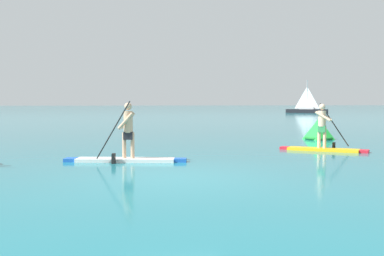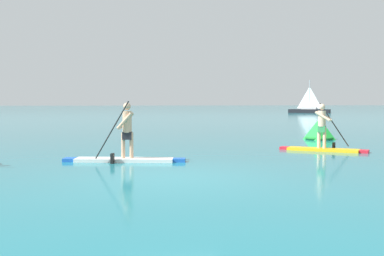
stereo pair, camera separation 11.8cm
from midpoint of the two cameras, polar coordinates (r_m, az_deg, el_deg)
name	(u,v)px [view 2 (the right image)]	position (r m, az deg, el deg)	size (l,w,h in m)	color
ground	(173,177)	(10.56, -2.10, -6.05)	(440.00, 440.00, 0.00)	#1E727F
paddleboarder_mid_center	(125,149)	(13.33, -8.07, -2.63)	(3.49, 1.17, 1.78)	white
paddleboarder_far_right	(323,140)	(16.72, 16.08, -1.46)	(2.66, 2.09, 1.71)	yellow
race_marker_buoy	(319,130)	(21.84, 15.59, -0.28)	(1.44, 1.44, 0.96)	green
sailboat_right_horizon	(309,109)	(74.62, 14.31, 2.24)	(6.26, 5.00, 5.12)	black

